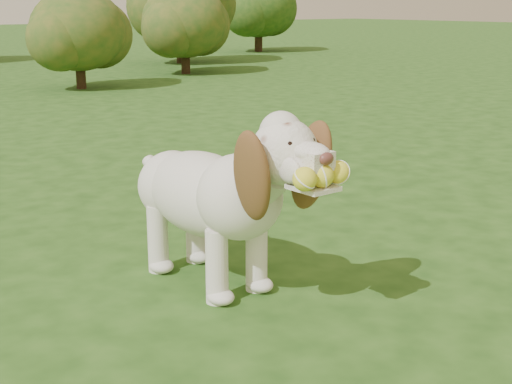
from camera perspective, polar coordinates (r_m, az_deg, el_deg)
ground at (r=3.44m, az=-3.29°, el=-5.20°), size 80.00×80.00×0.00m
dog at (r=2.96m, az=-3.04°, el=0.13°), size 0.43×1.23×0.80m
shrub_d at (r=12.51m, az=-5.73°, el=13.44°), size 1.46×1.46×1.51m
shrub_c at (r=10.52m, az=-14.05°, el=12.45°), size 1.34×1.34×1.39m
shrub_h at (r=18.34m, az=0.21°, el=14.77°), size 1.89×1.89×1.96m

